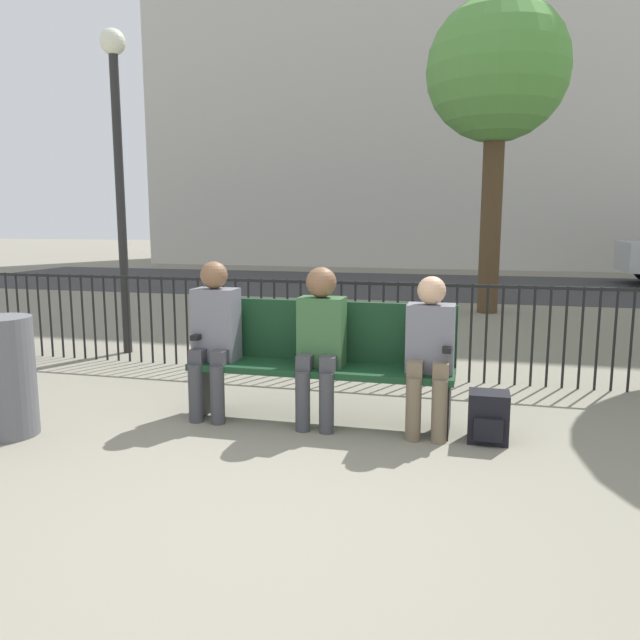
{
  "coord_description": "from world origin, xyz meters",
  "views": [
    {
      "loc": [
        1.13,
        -2.87,
        1.55
      ],
      "look_at": [
        0.0,
        1.62,
        0.8
      ],
      "focal_mm": 35.0,
      "sensor_mm": 36.0,
      "label": 1
    }
  ],
  "objects": [
    {
      "name": "ground_plane",
      "position": [
        0.0,
        0.0,
        0.0
      ],
      "size": [
        80.0,
        80.0,
        0.0
      ],
      "primitive_type": "plane",
      "color": "gray"
    },
    {
      "name": "park_bench",
      "position": [
        0.0,
        1.7,
        0.5
      ],
      "size": [
        2.02,
        0.45,
        0.92
      ],
      "color": "#14381E",
      "rests_on": "ground"
    },
    {
      "name": "seated_person_0",
      "position": [
        -0.84,
        1.57,
        0.69
      ],
      "size": [
        0.34,
        0.39,
        1.23
      ],
      "color": "#3D3D42",
      "rests_on": "ground"
    },
    {
      "name": "seated_person_1",
      "position": [
        0.01,
        1.57,
        0.68
      ],
      "size": [
        0.34,
        0.39,
        1.2
      ],
      "color": "#3D3D42",
      "rests_on": "ground"
    },
    {
      "name": "seated_person_2",
      "position": [
        0.82,
        1.57,
        0.65
      ],
      "size": [
        0.34,
        0.39,
        1.15
      ],
      "color": "brown",
      "rests_on": "ground"
    },
    {
      "name": "backpack",
      "position": [
        1.25,
        1.5,
        0.17
      ],
      "size": [
        0.28,
        0.27,
        0.36
      ],
      "color": "black",
      "rests_on": "ground"
    },
    {
      "name": "fence_railing",
      "position": [
        -0.02,
        3.13,
        0.56
      ],
      "size": [
        9.01,
        0.03,
        0.95
      ],
      "color": "black",
      "rests_on": "ground"
    },
    {
      "name": "tree_1",
      "position": [
        1.33,
        7.86,
        3.82
      ],
      "size": [
        2.25,
        2.25,
        5.01
      ],
      "color": "#4C3823",
      "rests_on": "ground"
    },
    {
      "name": "lamp_post",
      "position": [
        -2.82,
        3.55,
        2.39
      ],
      "size": [
        0.28,
        0.28,
        3.6
      ],
      "color": "black",
      "rests_on": "ground"
    },
    {
      "name": "street_surface",
      "position": [
        0.0,
        12.0,
        0.0
      ],
      "size": [
        24.0,
        6.0,
        0.01
      ],
      "color": "#333335",
      "rests_on": "ground"
    },
    {
      "name": "trash_bin",
      "position": [
        -2.13,
        0.79,
        0.43
      ],
      "size": [
        0.44,
        0.44,
        0.87
      ],
      "color": "#56565B",
      "rests_on": "ground"
    }
  ]
}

